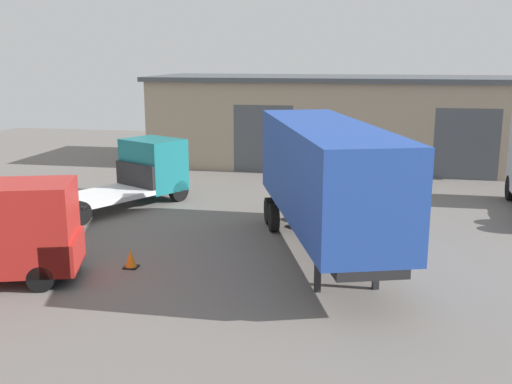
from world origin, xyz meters
The scene contains 5 objects.
ground_plane centered at (0.00, 0.00, 0.00)m, with size 60.00×60.00×0.00m, color slate.
warehouse_building centered at (0.00, 17.37, 2.52)m, with size 24.10×7.26×5.02m.
container_trailer_green centered at (-0.84, 0.62, 2.64)m, with size 5.39×10.02×4.17m.
flatbed_truck_teal centered at (-9.20, 6.16, 1.28)m, with size 5.54×7.34×2.65m.
traffic_cone centered at (-6.37, -1.42, 0.25)m, with size 0.40×0.40×0.55m.
Camera 1 is at (0.48, -17.23, 6.15)m, focal length 42.00 mm.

